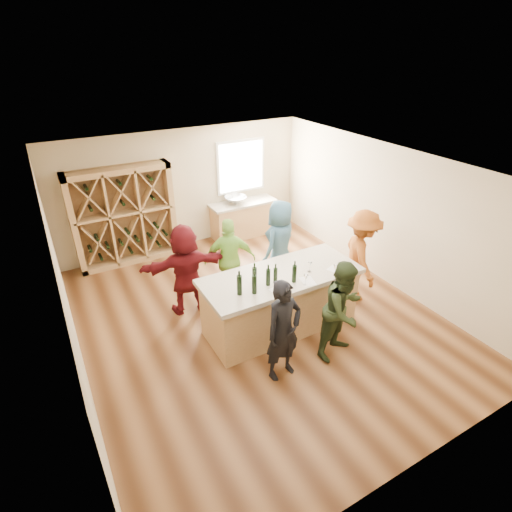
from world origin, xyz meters
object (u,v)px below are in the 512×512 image
wine_rack (124,217)px  tasting_counter_base (280,303)px  person_far_left (186,269)px  wine_bottle_f (294,274)px  wine_bottle_c (254,276)px  wine_bottle_a (239,285)px  person_near_right (343,310)px  person_near_left (283,331)px  wine_bottle_e (275,276)px  wine_bottle_b (254,284)px  person_server (361,256)px  sink (236,200)px  person_far_mid (230,260)px  person_far_right (280,243)px  wine_bottle_d (268,277)px

wine_rack → tasting_counter_base: (1.72, -3.72, -0.60)m
person_far_left → wine_rack: bearing=-70.8°
tasting_counter_base → wine_bottle_f: size_ratio=8.67×
wine_bottle_c → wine_bottle_a: bearing=-159.7°
wine_bottle_a → tasting_counter_base: bearing=12.0°
person_near_right → person_far_left: 2.87m
wine_bottle_a → person_near_left: person_near_left is taller
wine_bottle_a → person_near_left: 0.96m
wine_bottle_e → person_near_right: 1.18m
wine_bottle_c → person_near_right: 1.48m
wine_bottle_a → wine_bottle_b: (0.21, -0.08, -0.01)m
wine_rack → wine_bottle_e: (1.49, -3.90, 0.11)m
tasting_counter_base → person_server: 1.87m
wine_bottle_b → person_server: bearing=7.4°
sink → wine_bottle_a: size_ratio=1.64×
wine_bottle_f → tasting_counter_base: bearing=99.5°
wine_rack → wine_bottle_b: bearing=-75.2°
tasting_counter_base → wine_bottle_a: size_ratio=7.85×
wine_bottle_c → person_server: person_server is taller
person_far_mid → person_far_right: 1.15m
wine_bottle_a → wine_bottle_d: size_ratio=1.15×
wine_bottle_e → person_near_right: (0.72, -0.86, -0.38)m
sink → wine_bottle_d: (-1.34, -3.82, 0.21)m
person_near_right → wine_bottle_f: bearing=104.7°
wine_bottle_b → wine_bottle_f: size_ratio=1.05×
person_near_left → person_near_right: bearing=-8.9°
person_server → sink: bearing=37.7°
wine_rack → person_far_right: bearing=-43.7°
tasting_counter_base → wine_bottle_e: size_ratio=9.66×
tasting_counter_base → person_far_mid: person_far_mid is taller
person_near_right → person_far_right: person_far_right is taller
person_near_right → person_server: person_server is taller
wine_bottle_b → wine_bottle_d: bearing=17.6°
wine_bottle_e → person_far_right: bearing=55.1°
wine_bottle_b → person_far_left: size_ratio=0.18×
wine_bottle_d → wine_bottle_e: 0.13m
person_far_mid → wine_bottle_f: size_ratio=5.55×
person_near_left → person_near_right: person_near_right is taller
wine_bottle_c → wine_bottle_d: 0.22m
wine_rack → person_far_mid: wine_rack is taller
tasting_counter_base → wine_bottle_a: (-0.88, -0.19, 0.75)m
wine_bottle_e → person_far_left: bearing=124.4°
wine_rack → person_far_mid: size_ratio=1.32×
person_near_left → person_near_right: (1.08, -0.04, 0.01)m
person_far_mid → wine_bottle_f: (0.39, -1.57, 0.40)m
person_near_left → wine_bottle_b: bearing=89.8°
sink → person_far_right: (-0.17, -2.34, -0.12)m
wine_bottle_d → wine_bottle_f: size_ratio=0.96×
wine_bottle_b → wine_bottle_f: 0.72m
person_near_left → person_far_mid: 2.27m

